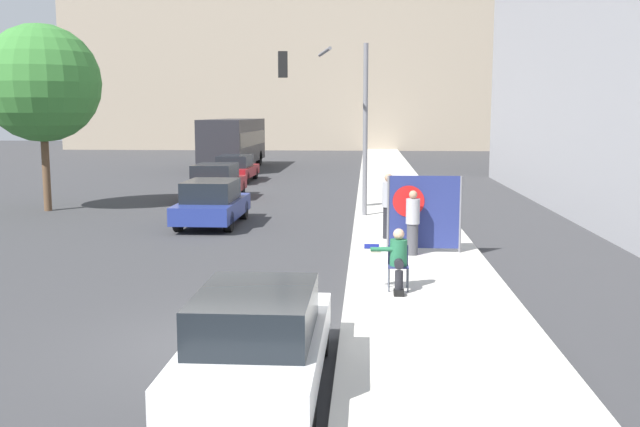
# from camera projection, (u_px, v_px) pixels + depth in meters

# --- Properties ---
(ground_plane) EXTENTS (160.00, 160.00, 0.00)m
(ground_plane) POSITION_uv_depth(u_px,v_px,m) (232.00, 345.00, 11.20)
(ground_plane) COLOR #38383A
(sidewalk_curb) EXTENTS (3.28, 90.00, 0.15)m
(sidewalk_curb) POSITION_uv_depth(u_px,v_px,m) (401.00, 212.00, 25.79)
(sidewalk_curb) COLOR beige
(sidewalk_curb) RESTS_ON ground_plane
(building_backdrop_far) EXTENTS (52.00, 12.00, 28.10)m
(building_backdrop_far) POSITION_uv_depth(u_px,v_px,m) (329.00, 10.00, 72.62)
(building_backdrop_far) COLOR gray
(building_backdrop_far) RESTS_ON ground_plane
(seated_protester) EXTENTS (0.92, 0.77, 1.22)m
(seated_protester) POSITION_uv_depth(u_px,v_px,m) (397.00, 258.00, 13.97)
(seated_protester) COLOR #474C56
(seated_protester) RESTS_ON sidewalk_curb
(jogger_on_sidewalk) EXTENTS (0.34, 0.34, 1.60)m
(jogger_on_sidewalk) POSITION_uv_depth(u_px,v_px,m) (413.00, 222.00, 17.47)
(jogger_on_sidewalk) COLOR #424247
(jogger_on_sidewalk) RESTS_ON sidewalk_curb
(pedestrian_behind) EXTENTS (0.34, 0.34, 1.81)m
(pedestrian_behind) POSITION_uv_depth(u_px,v_px,m) (388.00, 205.00, 19.76)
(pedestrian_behind) COLOR black
(pedestrian_behind) RESTS_ON sidewalk_curb
(protest_banner) EXTENTS (1.86, 0.06, 1.93)m
(protest_banner) POSITION_uv_depth(u_px,v_px,m) (424.00, 212.00, 17.79)
(protest_banner) COLOR slate
(protest_banner) RESTS_ON sidewalk_curb
(traffic_light_pole) EXTENTS (2.98, 2.74, 5.77)m
(traffic_light_pole) POSITION_uv_depth(u_px,v_px,m) (335.00, 100.00, 23.73)
(traffic_light_pole) COLOR slate
(traffic_light_pole) RESTS_ON sidewalk_curb
(parked_car_curbside) EXTENTS (1.72, 4.19, 1.36)m
(parked_car_curbside) POSITION_uv_depth(u_px,v_px,m) (257.00, 338.00, 9.37)
(parked_car_curbside) COLOR white
(parked_car_curbside) RESTS_ON ground_plane
(car_on_road_nearest) EXTENTS (1.79, 4.27, 1.48)m
(car_on_road_nearest) POSITION_uv_depth(u_px,v_px,m) (212.00, 203.00, 23.04)
(car_on_road_nearest) COLOR navy
(car_on_road_nearest) RESTS_ON ground_plane
(car_on_road_midblock) EXTENTS (1.87, 4.45, 1.50)m
(car_on_road_midblock) POSITION_uv_depth(u_px,v_px,m) (216.00, 182.00, 30.00)
(car_on_road_midblock) COLOR maroon
(car_on_road_midblock) RESTS_ON ground_plane
(car_on_road_distant) EXTENTS (1.84, 4.66, 1.40)m
(car_on_road_distant) POSITION_uv_depth(u_px,v_px,m) (235.00, 168.00, 37.79)
(car_on_road_distant) COLOR maroon
(car_on_road_distant) RESTS_ON ground_plane
(city_bus_on_road) EXTENTS (2.62, 10.19, 3.21)m
(city_bus_on_road) POSITION_uv_depth(u_px,v_px,m) (234.00, 140.00, 46.10)
(city_bus_on_road) COLOR #232328
(city_bus_on_road) RESTS_ON ground_plane
(street_tree_near_curb) EXTENTS (4.28, 4.28, 6.83)m
(street_tree_near_curb) POSITION_uv_depth(u_px,v_px,m) (41.00, 83.00, 25.93)
(street_tree_near_curb) COLOR brown
(street_tree_near_curb) RESTS_ON ground_plane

